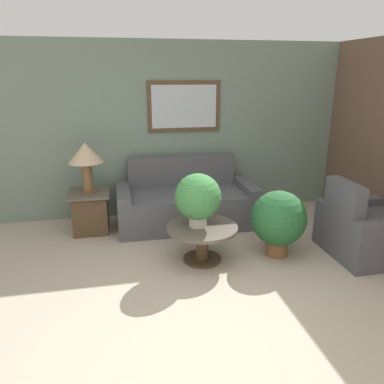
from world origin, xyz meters
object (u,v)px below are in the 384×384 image
object	(u,v)px
coffee_table	(202,236)
potted_plant_floor	(279,220)
couch_main	(186,203)
armchair	(364,231)
potted_plant_on_table	(198,198)
table_lamp	(86,156)
side_table	(91,211)

from	to	relation	value
coffee_table	potted_plant_floor	size ratio (longest dim) A/B	1.02
coffee_table	potted_plant_floor	world-z (taller)	potted_plant_floor
couch_main	armchair	world-z (taller)	same
couch_main	coffee_table	bearing A→B (deg)	-91.37
coffee_table	potted_plant_on_table	distance (m)	0.47
armchair	table_lamp	distance (m)	3.66
potted_plant_floor	coffee_table	bearing A→B (deg)	177.58
table_lamp	potted_plant_on_table	distance (m)	1.75
table_lamp	armchair	bearing A→B (deg)	-23.06
side_table	potted_plant_floor	xyz separation A→B (m)	(2.26, -1.20, 0.16)
couch_main	coffee_table	size ratio (longest dim) A/B	2.39
armchair	potted_plant_floor	size ratio (longest dim) A/B	1.19
couch_main	potted_plant_on_table	distance (m)	1.27
armchair	potted_plant_on_table	world-z (taller)	potted_plant_on_table
couch_main	armchair	xyz separation A→B (m)	(1.93, -1.43, 0.00)
armchair	coffee_table	world-z (taller)	armchair
table_lamp	couch_main	bearing A→B (deg)	1.00
side_table	potted_plant_floor	world-z (taller)	potted_plant_floor
table_lamp	potted_plant_floor	xyz separation A→B (m)	(2.26, -1.20, -0.62)
couch_main	table_lamp	xyz separation A→B (m)	(-1.36, -0.02, 0.77)
couch_main	table_lamp	world-z (taller)	table_lamp
coffee_table	table_lamp	bearing A→B (deg)	138.94
potted_plant_floor	side_table	bearing A→B (deg)	152.05
coffee_table	couch_main	bearing A→B (deg)	88.63
coffee_table	side_table	distance (m)	1.77
side_table	potted_plant_floor	distance (m)	2.57
potted_plant_on_table	potted_plant_floor	distance (m)	1.04
potted_plant_on_table	coffee_table	bearing A→B (deg)	-15.91
couch_main	potted_plant_floor	distance (m)	1.53
side_table	table_lamp	bearing A→B (deg)	63.43
armchair	table_lamp	size ratio (longest dim) A/B	1.41
potted_plant_on_table	potted_plant_floor	world-z (taller)	potted_plant_on_table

